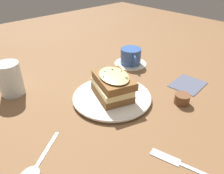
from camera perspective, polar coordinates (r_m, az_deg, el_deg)
name	(u,v)px	position (r m, az deg, el deg)	size (l,w,h in m)	color
ground_plane	(123,100)	(0.71, 2.95, -3.45)	(2.40, 2.40, 0.00)	brown
dinner_plate	(112,97)	(0.71, 0.00, -2.61)	(0.26, 0.26, 0.01)	silver
sandwich	(113,85)	(0.69, 0.20, 0.45)	(0.14, 0.16, 0.08)	brown
teacup_with_saucer	(131,57)	(0.94, 4.93, 7.78)	(0.14, 0.14, 0.07)	silver
water_glass	(10,79)	(0.79, -25.10, 1.91)	(0.08, 0.08, 0.11)	silver
fork	(180,163)	(0.55, 17.30, -18.48)	(0.06, 0.18, 0.00)	silver
spoon	(31,174)	(0.53, -20.41, -20.49)	(0.16, 0.12, 0.01)	silver
napkin	(188,84)	(0.84, 19.19, 0.71)	(0.12, 0.10, 0.00)	#4C5166
condiment_pot	(182,99)	(0.72, 17.83, -2.99)	(0.05, 0.05, 0.03)	brown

